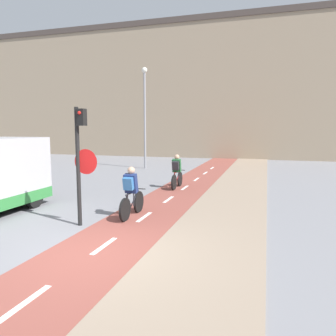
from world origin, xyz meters
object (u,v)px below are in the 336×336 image
at_px(traffic_light_pole, 80,153).
at_px(cyclist_near, 131,194).
at_px(street_lamp_far, 145,107).
at_px(cyclist_far, 177,172).

xyz_separation_m(traffic_light_pole, cyclist_near, (0.95, 1.15, -1.26)).
bearing_deg(street_lamp_far, cyclist_far, -58.64).
xyz_separation_m(street_lamp_far, cyclist_far, (3.91, -6.42, -3.28)).
height_order(street_lamp_far, cyclist_near, street_lamp_far).
distance_m(cyclist_near, cyclist_far, 4.92).
bearing_deg(cyclist_far, traffic_light_pole, -99.31).
xyz_separation_m(street_lamp_far, cyclist_near, (3.87, -11.33, -3.27)).
distance_m(traffic_light_pole, cyclist_far, 6.27).
bearing_deg(street_lamp_far, traffic_light_pole, -76.84).
bearing_deg(cyclist_far, street_lamp_far, 121.36).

